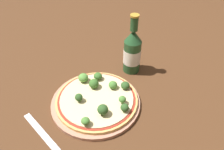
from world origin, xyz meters
TOP-DOWN VIEW (x-y plane):
  - ground_plane at (0.00, 0.00)m, footprint 3.00×3.00m
  - plate at (0.01, -0.02)m, footprint 0.28×0.28m
  - pizza at (0.01, -0.02)m, footprint 0.26×0.26m
  - broccoli_floret_0 at (-0.01, -0.08)m, footprint 0.03×0.03m
  - broccoli_floret_1 at (0.06, 0.06)m, footprint 0.03×0.03m
  - broccoli_floret_2 at (0.03, 0.03)m, footprint 0.03×0.03m
  - broccoli_floret_3 at (0.05, -0.11)m, footprint 0.03×0.03m
  - broccoli_floret_4 at (-0.07, -0.09)m, footprint 0.02×0.02m
  - broccoli_floret_5 at (-0.04, -0.00)m, footprint 0.02×0.02m
  - broccoli_floret_6 at (0.08, -0.01)m, footprint 0.03×0.03m
  - broccoli_floret_7 at (0.01, 0.08)m, footprint 0.03×0.03m
  - broccoli_floret_8 at (0.11, -0.03)m, footprint 0.03×0.03m
  - broccoli_floret_9 at (0.06, -0.08)m, footprint 0.02×0.02m
  - beer_bottle at (0.21, 0.06)m, footprint 0.06×0.06m
  - fork at (-0.18, -0.03)m, footprint 0.05×0.17m

SIDE VIEW (x-z plane):
  - ground_plane at x=0.00m, z-range 0.00..0.00m
  - fork at x=-0.18m, z-range 0.00..0.00m
  - plate at x=0.01m, z-range 0.00..0.01m
  - pizza at x=0.01m, z-range 0.01..0.03m
  - broccoli_floret_8 at x=0.11m, z-range 0.03..0.05m
  - broccoli_floret_6 at x=0.08m, z-range 0.03..0.05m
  - broccoli_floret_3 at x=0.05m, z-range 0.03..0.05m
  - broccoli_floret_1 at x=0.06m, z-range 0.03..0.05m
  - broccoli_floret_7 at x=0.01m, z-range 0.03..0.06m
  - broccoli_floret_4 at x=-0.07m, z-range 0.03..0.05m
  - broccoli_floret_2 at x=0.03m, z-range 0.03..0.06m
  - broccoli_floret_5 at x=-0.04m, z-range 0.03..0.06m
  - broccoli_floret_9 at x=0.06m, z-range 0.03..0.06m
  - broccoli_floret_0 at x=-0.01m, z-range 0.03..0.06m
  - beer_bottle at x=0.21m, z-range -0.03..0.20m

